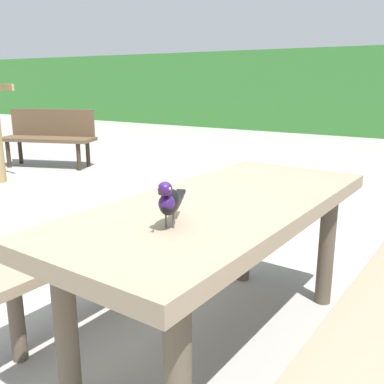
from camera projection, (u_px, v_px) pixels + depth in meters
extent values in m
plane|color=gray|center=(127.00, 344.00, 2.14)|extent=(60.00, 60.00, 0.00)
cube|color=#84725B|center=(223.00, 207.00, 1.97)|extent=(0.86, 1.84, 0.07)
cylinder|color=brown|center=(66.00, 331.00, 1.65)|extent=(0.09, 0.09, 0.67)
cylinder|color=brown|center=(244.00, 230.00, 2.76)|extent=(0.09, 0.09, 0.67)
cylinder|color=brown|center=(326.00, 248.00, 2.47)|extent=(0.09, 0.09, 0.67)
cube|color=#84725B|center=(115.00, 236.00, 2.43)|extent=(0.38, 1.72, 0.05)
cylinder|color=brown|center=(17.00, 321.00, 1.98)|extent=(0.07, 0.07, 0.39)
cylinder|color=brown|center=(183.00, 240.00, 2.99)|extent=(0.07, 0.07, 0.39)
cube|color=#84725B|center=(380.00, 310.00, 1.65)|extent=(0.38, 1.72, 0.05)
ellipsoid|color=black|center=(170.00, 202.00, 1.56)|extent=(0.12, 0.16, 0.09)
ellipsoid|color=#2D144C|center=(167.00, 203.00, 1.52)|extent=(0.08, 0.08, 0.06)
sphere|color=#2D144C|center=(165.00, 189.00, 1.49)|extent=(0.05, 0.05, 0.05)
sphere|color=#EAE08C|center=(170.00, 189.00, 1.47)|extent=(0.01, 0.01, 0.01)
sphere|color=#EAE08C|center=(159.00, 188.00, 1.48)|extent=(0.01, 0.01, 0.01)
cone|color=black|center=(162.00, 192.00, 1.45)|extent=(0.03, 0.03, 0.02)
cube|color=black|center=(178.00, 197.00, 1.68)|extent=(0.07, 0.11, 0.04)
cylinder|color=#47423D|center=(173.00, 221.00, 1.57)|extent=(0.01, 0.01, 0.05)
cylinder|color=#47423D|center=(166.00, 220.00, 1.58)|extent=(0.01, 0.01, 0.05)
cube|color=#A08050|center=(6.00, 87.00, 5.42)|extent=(0.33, 0.08, 0.08)
cube|color=brown|center=(47.00, 139.00, 6.40)|extent=(1.47, 0.90, 0.05)
cube|color=brown|center=(52.00, 123.00, 6.52)|extent=(1.26, 0.51, 0.40)
cylinder|color=#34271B|center=(8.00, 154.00, 6.41)|extent=(0.06, 0.06, 0.39)
cylinder|color=#34271B|center=(20.00, 151.00, 6.71)|extent=(0.06, 0.06, 0.39)
cylinder|color=#34271B|center=(79.00, 157.00, 6.20)|extent=(0.06, 0.06, 0.39)
cylinder|color=#34271B|center=(88.00, 153.00, 6.49)|extent=(0.06, 0.06, 0.39)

